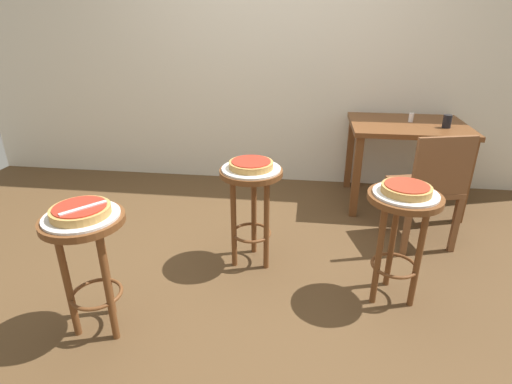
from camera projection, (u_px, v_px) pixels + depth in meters
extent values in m
plane|color=brown|center=(253.00, 266.00, 2.71)|extent=(6.00, 6.00, 0.00)
cube|color=silver|center=(278.00, 21.00, 3.61)|extent=(6.00, 0.10, 3.00)
cylinder|color=brown|center=(82.00, 220.00, 1.92)|extent=(0.40, 0.40, 0.03)
cylinder|color=brown|center=(105.00, 265.00, 2.16)|extent=(0.04, 0.04, 0.63)
cylinder|color=brown|center=(68.00, 284.00, 2.01)|extent=(0.04, 0.04, 0.63)
cylinder|color=brown|center=(108.00, 288.00, 1.98)|extent=(0.04, 0.04, 0.63)
torus|color=brown|center=(97.00, 294.00, 2.09)|extent=(0.27, 0.27, 0.02)
cylinder|color=silver|center=(82.00, 216.00, 1.91)|extent=(0.36, 0.36, 0.01)
cylinder|color=tan|center=(81.00, 211.00, 1.90)|extent=(0.28, 0.28, 0.04)
cylinder|color=red|center=(80.00, 207.00, 1.89)|extent=(0.24, 0.24, 0.01)
cylinder|color=brown|center=(405.00, 198.00, 2.16)|extent=(0.40, 0.40, 0.03)
cylinder|color=brown|center=(392.00, 240.00, 2.40)|extent=(0.04, 0.04, 0.63)
cylinder|color=brown|center=(379.00, 256.00, 2.25)|extent=(0.04, 0.04, 0.63)
cylinder|color=brown|center=(418.00, 258.00, 2.22)|extent=(0.04, 0.04, 0.63)
torus|color=brown|center=(394.00, 265.00, 2.33)|extent=(0.27, 0.27, 0.02)
cylinder|color=silver|center=(406.00, 194.00, 2.15)|extent=(0.35, 0.35, 0.01)
cylinder|color=tan|center=(406.00, 189.00, 2.14)|extent=(0.26, 0.26, 0.04)
cylinder|color=#B23823|center=(407.00, 185.00, 2.13)|extent=(0.23, 0.23, 0.01)
cylinder|color=brown|center=(251.00, 172.00, 2.51)|extent=(0.40, 0.40, 0.03)
cylinder|color=brown|center=(254.00, 212.00, 2.75)|extent=(0.04, 0.04, 0.63)
cylinder|color=brown|center=(234.00, 223.00, 2.60)|extent=(0.04, 0.04, 0.63)
cylinder|color=brown|center=(266.00, 225.00, 2.57)|extent=(0.04, 0.04, 0.63)
torus|color=brown|center=(251.00, 233.00, 2.68)|extent=(0.27, 0.27, 0.02)
cylinder|color=white|center=(251.00, 169.00, 2.50)|extent=(0.37, 0.37, 0.01)
cylinder|color=tan|center=(251.00, 165.00, 2.49)|extent=(0.27, 0.27, 0.04)
cylinder|color=red|center=(251.00, 161.00, 2.48)|extent=(0.24, 0.24, 0.01)
cube|color=brown|center=(408.00, 126.00, 3.36)|extent=(0.94, 0.74, 0.04)
cube|color=brown|center=(356.00, 178.00, 3.27)|extent=(0.06, 0.06, 0.69)
cube|color=brown|center=(466.00, 183.00, 3.16)|extent=(0.06, 0.06, 0.69)
cube|color=brown|center=(350.00, 153.00, 3.85)|extent=(0.06, 0.06, 0.69)
cube|color=brown|center=(442.00, 157.00, 3.75)|extent=(0.06, 0.06, 0.69)
cylinder|color=black|center=(447.00, 121.00, 3.20)|extent=(0.07, 0.07, 0.10)
cylinder|color=white|center=(411.00, 117.00, 3.38)|extent=(0.04, 0.04, 0.07)
cube|color=brown|center=(424.00, 187.00, 2.86)|extent=(0.49, 0.49, 0.04)
cube|color=brown|center=(443.00, 167.00, 2.61)|extent=(0.39, 0.13, 0.40)
cube|color=brown|center=(429.00, 203.00, 3.14)|extent=(0.04, 0.04, 0.42)
cube|color=brown|center=(385.00, 206.00, 3.09)|extent=(0.04, 0.04, 0.42)
cube|color=brown|center=(456.00, 225.00, 2.81)|extent=(0.04, 0.04, 0.42)
cube|color=brown|center=(407.00, 228.00, 2.77)|extent=(0.04, 0.04, 0.42)
cube|color=silver|center=(83.00, 208.00, 1.86)|extent=(0.16, 0.18, 0.01)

